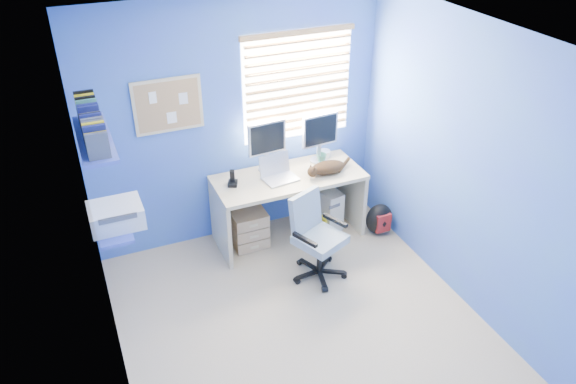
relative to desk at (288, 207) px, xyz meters
name	(u,v)px	position (x,y,z in m)	size (l,w,h in m)	color
floor	(301,323)	(-0.41, -1.26, -0.37)	(3.00, 3.20, 0.00)	tan
ceiling	(306,40)	(-0.41, -1.26, 2.13)	(3.00, 3.20, 0.00)	white
wall_back	(236,123)	(-0.41, 0.34, 0.88)	(3.00, 0.01, 2.50)	blue
wall_front	(426,350)	(-0.41, -2.86, 0.88)	(3.00, 0.01, 2.50)	blue
wall_left	(100,250)	(-1.91, -1.26, 0.88)	(0.01, 3.20, 2.50)	blue
wall_right	(464,166)	(1.09, -1.26, 0.88)	(0.01, 3.20, 2.50)	blue
desk	(288,207)	(0.00, 0.00, 0.00)	(1.52, 0.65, 0.74)	tan
laptop	(280,170)	(-0.10, -0.03, 0.48)	(0.33, 0.26, 0.22)	silver
monitor_left	(267,146)	(-0.15, 0.20, 0.64)	(0.40, 0.12, 0.54)	silver
monitor_right	(319,138)	(0.41, 0.16, 0.64)	(0.40, 0.12, 0.54)	silver
phone	(232,178)	(-0.57, 0.05, 0.45)	(0.09, 0.11, 0.17)	black
mug	(321,158)	(0.43, 0.13, 0.42)	(0.10, 0.09, 0.10)	#40886E
cd_spindle	(324,153)	(0.52, 0.24, 0.41)	(0.13, 0.13, 0.07)	silver
cat	(328,167)	(0.39, -0.10, 0.44)	(0.37, 0.19, 0.13)	black
tower_pc	(325,206)	(0.46, 0.06, -0.14)	(0.19, 0.44, 0.45)	beige
drawer_boxes	(250,229)	(-0.44, 0.01, -0.17)	(0.35, 0.28, 0.41)	tan
yellow_book	(321,226)	(0.32, -0.14, -0.25)	(0.03, 0.17, 0.24)	yellow
backpack	(379,219)	(0.92, -0.32, -0.20)	(0.30, 0.23, 0.35)	black
office_chair	(316,247)	(0.00, -0.68, -0.05)	(0.65, 0.65, 0.85)	black
window_blinds	(298,86)	(0.24, 0.31, 1.18)	(1.15, 0.05, 1.10)	white
corkboard	(168,105)	(-1.06, 0.33, 1.18)	(0.64, 0.02, 0.52)	tan
wall_shelves	(103,172)	(-1.77, -0.51, 1.06)	(0.42, 0.90, 1.05)	#4052C0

